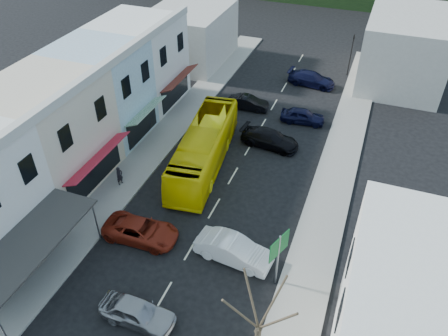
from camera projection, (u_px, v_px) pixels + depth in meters
ground at (191, 248)px, 28.20m from camera, size 120.00×120.00×0.00m
sidewalk_left at (159, 142)px, 37.67m from camera, size 3.00×52.00×0.15m
sidewalk_right at (334, 181)px, 33.48m from camera, size 3.00×52.00×0.15m
shopfront_row at (65, 121)px, 32.96m from camera, size 8.25×30.00×8.00m
right_building at (432, 332)px, 19.03m from camera, size 8.00×9.00×8.00m
distant_block_left at (191, 35)px, 49.75m from camera, size 8.00×10.00×6.00m
distant_block_right at (405, 49)px, 45.24m from camera, size 8.00×12.00×7.00m
bus at (204, 149)px, 34.36m from camera, size 3.97×11.83×3.10m
car_silver at (138, 313)px, 23.59m from camera, size 4.41×1.81×1.40m
car_white at (234, 251)px, 27.06m from camera, size 4.55×2.22×1.40m
car_red at (141, 230)px, 28.47m from camera, size 4.67×2.07×1.40m
car_black_near at (270, 139)px, 36.98m from camera, size 4.66×2.26×1.40m
car_navy_mid at (303, 116)px, 40.01m from camera, size 4.54×2.18×1.40m
car_black_far at (248, 102)px, 42.01m from camera, size 4.49×2.04×1.40m
car_navy_far at (311, 79)px, 45.97m from camera, size 4.64×2.20×1.40m
pedestrian_left at (119, 175)px, 32.61m from camera, size 0.56×0.69×1.70m
direction_sign at (278, 260)px, 24.84m from camera, size 1.37×1.91×3.95m
street_tree at (259, 328)px, 19.41m from camera, size 4.18×4.18×7.60m
traffic_signal at (351, 55)px, 46.92m from camera, size 1.07×1.23×4.60m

